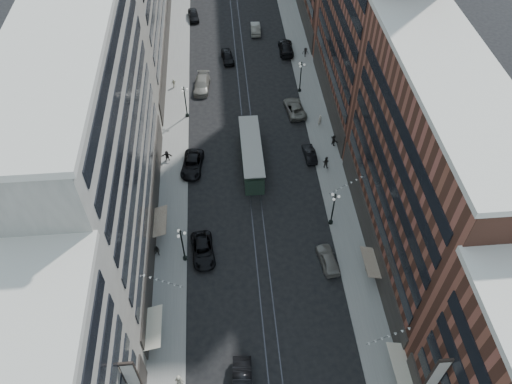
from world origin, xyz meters
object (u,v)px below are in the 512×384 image
object	(u,v)px
car_7	(192,164)
car_13	(228,57)
car_10	(310,154)
streetcar	(251,155)
lamppost_sw_far	(183,244)
pedestrian_1	(179,381)
pedestrian_6	(174,83)
pedestrian_9	(305,52)
pedestrian_extra_0	(334,140)
car_14	(256,28)
lamppost_se_far	(333,208)
pedestrian_2	(157,251)
car_4	(328,259)
car_5	(242,384)
pedestrian_7	(326,162)
pedestrian_4	(367,266)
lamppost_se_mid	(301,76)
pedestrian_5	(167,156)
car_9	(193,15)
car_12	(286,47)
car_2	(203,250)
lamppost_sw_mid	(185,101)
pedestrian_8	(320,120)
car_11	(295,108)
car_8	(202,84)

from	to	relation	value
car_7	car_13	distance (m)	27.31
car_7	car_10	bearing A→B (deg)	10.81
streetcar	lamppost_sw_far	bearing A→B (deg)	-120.13
pedestrian_1	pedestrian_6	size ratio (longest dim) A/B	1.26
pedestrian_9	pedestrian_extra_0	xyz separation A→B (m)	(0.63, -23.50, 0.02)
lamppost_sw_far	car_14	size ratio (longest dim) A/B	1.11
lamppost_se_far	pedestrian_2	xyz separation A→B (m)	(-21.70, -3.15, -2.13)
lamppost_se_far	car_10	xyz separation A→B (m)	(-0.80, 12.37, -2.40)
car_4	pedestrian_9	bearing A→B (deg)	-102.74
car_10	car_5	bearing A→B (deg)	66.16
car_4	pedestrian_7	size ratio (longest dim) A/B	2.46
pedestrian_4	car_7	bearing A→B (deg)	53.69
lamppost_se_mid	pedestrian_7	size ratio (longest dim) A/B	2.86
pedestrian_5	pedestrian_7	distance (m)	22.41
car_9	car_12	world-z (taller)	car_12
streetcar	car_2	bearing A→B (deg)	-114.76
car_2	car_13	world-z (taller)	car_13
lamppost_sw_mid	pedestrian_1	xyz separation A→B (m)	(-0.30, -42.13, -2.00)
pedestrian_5	streetcar	bearing A→B (deg)	-3.82
pedestrian_5	car_2	bearing A→B (deg)	-70.50
pedestrian_4	pedestrian_2	bearing A→B (deg)	86.65
pedestrian_8	pedestrian_extra_0	distance (m)	4.81
car_7	car_14	bearing A→B (deg)	79.39
pedestrian_9	lamppost_se_mid	bearing A→B (deg)	-94.00
lamppost_sw_mid	car_9	distance (m)	30.36
streetcar	pedestrian_extra_0	xyz separation A→B (m)	(12.27, 2.70, -0.58)
pedestrian_4	car_12	distance (m)	47.64
streetcar	pedestrian_4	distance (m)	22.70
pedestrian_1	car_11	xyz separation A→B (m)	(17.15, 41.91, -0.29)
car_8	pedestrian_9	world-z (taller)	pedestrian_9
pedestrian_8	pedestrian_2	bearing A→B (deg)	21.58
lamppost_sw_far	car_5	world-z (taller)	lamppost_sw_far
pedestrian_9	car_12	bearing A→B (deg)	157.08
lamppost_sw_mid	car_2	world-z (taller)	lamppost_sw_mid
lamppost_se_far	pedestrian_8	bearing A→B (deg)	84.66
car_10	car_12	size ratio (longest dim) A/B	0.69
car_4	pedestrian_8	world-z (taller)	pedestrian_8
streetcar	car_9	world-z (taller)	streetcar
lamppost_sw_far	car_12	size ratio (longest dim) A/B	0.91
streetcar	car_14	distance (m)	35.60
pedestrian_2	lamppost_sw_mid	bearing A→B (deg)	101.36
pedestrian_extra_0	pedestrian_5	bearing A→B (deg)	68.70
car_13	pedestrian_7	xyz separation A→B (m)	(12.47, -28.04, 0.30)
car_2	pedestrian_6	world-z (taller)	pedestrian_6
streetcar	car_5	size ratio (longest dim) A/B	2.33
lamppost_sw_far	car_8	bearing A→B (deg)	85.98
lamppost_se_far	car_12	size ratio (longest dim) A/B	0.91
car_10	pedestrian_1	bearing A→B (deg)	56.60
pedestrian_7	pedestrian_4	bearing A→B (deg)	120.73
car_8	pedestrian_7	world-z (taller)	pedestrian_7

